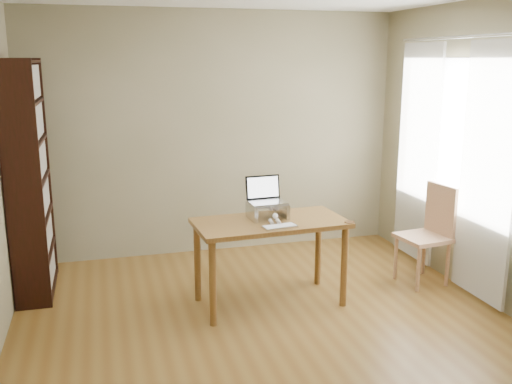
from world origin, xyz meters
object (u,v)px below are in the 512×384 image
object	(u,v)px
cat	(270,210)
bookshelf	(29,179)
chair	(430,231)
desk	(270,233)
keyboard	(280,227)
laptop	(266,196)

from	to	relation	value
cat	bookshelf	bearing A→B (deg)	167.68
cat	chair	xyz separation A→B (m)	(1.57, -0.05, -0.31)
desk	chair	size ratio (longest dim) A/B	1.40
bookshelf	cat	size ratio (longest dim) A/B	4.36
desk	chair	world-z (taller)	chair
desk	keyboard	bearing A→B (deg)	-89.93
bookshelf	keyboard	xyz separation A→B (m)	(1.99, -1.07, -0.29)
cat	chair	distance (m)	1.60
bookshelf	cat	world-z (taller)	bookshelf
bookshelf	chair	bearing A→B (deg)	-12.43
laptop	keyboard	distance (m)	0.40
desk	cat	distance (m)	0.21
laptop	chair	distance (m)	1.66
cat	laptop	bearing A→B (deg)	151.97
desk	chair	distance (m)	1.61
desk	keyboard	world-z (taller)	keyboard
laptop	chair	size ratio (longest dim) A/B	0.34
chair	keyboard	bearing A→B (deg)	-177.55
bookshelf	cat	bearing A→B (deg)	-20.19
laptop	cat	size ratio (longest dim) A/B	0.67
keyboard	chair	size ratio (longest dim) A/B	0.32
laptop	chair	world-z (taller)	laptop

